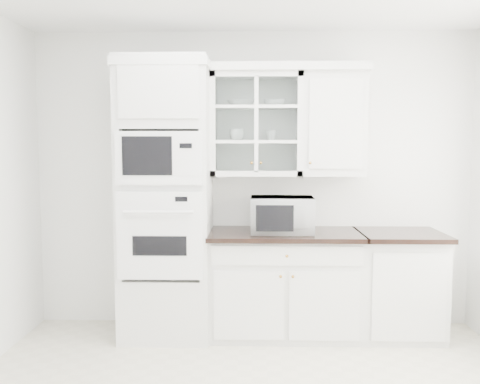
{
  "coord_description": "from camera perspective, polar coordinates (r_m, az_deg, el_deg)",
  "views": [
    {
      "loc": [
        0.0,
        -2.94,
        1.66
      ],
      "look_at": [
        -0.1,
        1.05,
        1.3
      ],
      "focal_mm": 38.0,
      "sensor_mm": 36.0,
      "label": 1
    }
  ],
  "objects": [
    {
      "name": "crown_molding",
      "position": [
        4.56,
        0.49,
        13.66
      ],
      "size": [
        2.14,
        0.38,
        0.07
      ],
      "primitive_type": "cube",
      "color": "white",
      "rests_on": "room_shell"
    },
    {
      "name": "upper_cabinet_solid",
      "position": [
        4.59,
        10.36,
        7.43
      ],
      "size": [
        0.55,
        0.33,
        0.9
      ],
      "primitive_type": "cube",
      "color": "silver",
      "rests_on": "room_shell"
    },
    {
      "name": "room_shell",
      "position": [
        3.38,
        1.44,
        7.18
      ],
      "size": [
        4.0,
        3.5,
        2.7
      ],
      "color": "white",
      "rests_on": "ground"
    },
    {
      "name": "cup_a",
      "position": [
        4.55,
        -0.34,
        6.43
      ],
      "size": [
        0.16,
        0.16,
        0.1
      ],
      "primitive_type": "imported",
      "rotation": [
        0.0,
        0.0,
        -0.28
      ],
      "color": "white",
      "rests_on": "upper_cabinet_glass"
    },
    {
      "name": "oven_column",
      "position": [
        4.45,
        -8.28,
        -0.85
      ],
      "size": [
        0.76,
        0.68,
        2.4
      ],
      "color": "silver",
      "rests_on": "ground"
    },
    {
      "name": "extra_base_cabinet",
      "position": [
        4.73,
        17.35,
        -9.76
      ],
      "size": [
        0.72,
        0.67,
        0.92
      ],
      "color": "silver",
      "rests_on": "ground"
    },
    {
      "name": "countertop_microwave",
      "position": [
        4.39,
        4.73,
        -2.53
      ],
      "size": [
        0.54,
        0.45,
        0.31
      ],
      "primitive_type": "imported",
      "rotation": [
        0.0,
        0.0,
        3.12
      ],
      "color": "white",
      "rests_on": "base_cabinet_run"
    },
    {
      "name": "cup_b",
      "position": [
        4.53,
        3.54,
        6.37
      ],
      "size": [
        0.13,
        0.13,
        0.1
      ],
      "primitive_type": "imported",
      "rotation": [
        0.0,
        0.0,
        0.31
      ],
      "color": "white",
      "rests_on": "upper_cabinet_glass"
    },
    {
      "name": "bowl_a",
      "position": [
        4.54,
        0.09,
        9.94
      ],
      "size": [
        0.3,
        0.3,
        0.06
      ],
      "primitive_type": "imported",
      "rotation": [
        0.0,
        0.0,
        0.28
      ],
      "color": "white",
      "rests_on": "upper_cabinet_glass"
    },
    {
      "name": "upper_cabinet_glass",
      "position": [
        4.53,
        1.83,
        7.54
      ],
      "size": [
        0.8,
        0.33,
        0.9
      ],
      "color": "silver",
      "rests_on": "room_shell"
    },
    {
      "name": "base_cabinet_run",
      "position": [
        4.56,
        4.98,
        -10.1
      ],
      "size": [
        1.32,
        0.67,
        0.92
      ],
      "color": "silver",
      "rests_on": "ground"
    },
    {
      "name": "bowl_b",
      "position": [
        4.55,
        3.91,
        9.92
      ],
      "size": [
        0.24,
        0.24,
        0.06
      ],
      "primitive_type": "imported",
      "rotation": [
        0.0,
        0.0,
        0.3
      ],
      "color": "white",
      "rests_on": "upper_cabinet_glass"
    }
  ]
}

